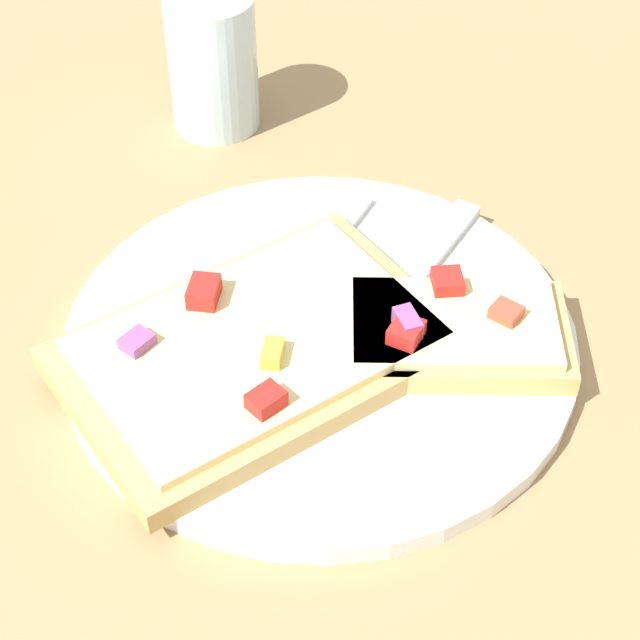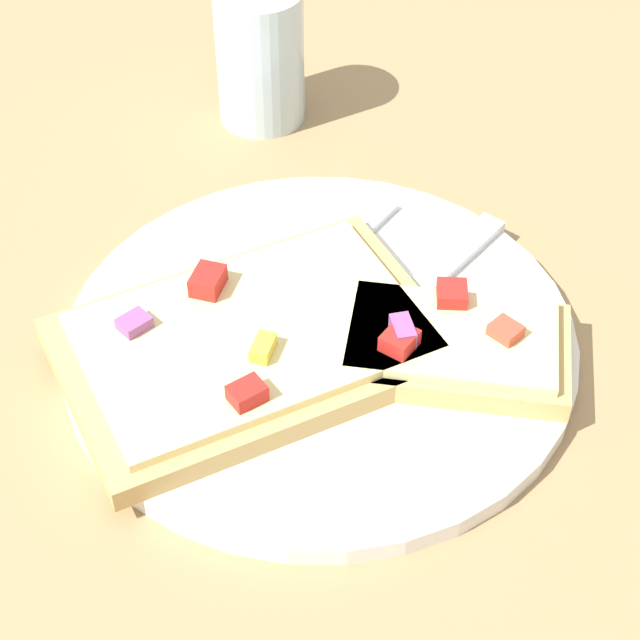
{
  "view_description": "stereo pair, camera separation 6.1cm",
  "coord_description": "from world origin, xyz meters",
  "px_view_note": "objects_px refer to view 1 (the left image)",
  "views": [
    {
      "loc": [
        -0.15,
        0.41,
        0.45
      ],
      "look_at": [
        0.0,
        0.0,
        0.02
      ],
      "focal_mm": 60.0,
      "sensor_mm": 36.0,
      "label": 1
    },
    {
      "loc": [
        -0.21,
        0.38,
        0.45
      ],
      "look_at": [
        0.0,
        0.0,
        0.02
      ],
      "focal_mm": 60.0,
      "sensor_mm": 36.0,
      "label": 2
    }
  ],
  "objects_px": {
    "pizza_slice_main": "(255,349)",
    "fork": "(281,307)",
    "drinking_glass": "(213,63)",
    "knife": "(401,291)",
    "pizza_slice_corner": "(453,331)",
    "plate": "(320,340)"
  },
  "relations": [
    {
      "from": "pizza_slice_main",
      "to": "fork",
      "type": "bearing_deg",
      "value": -142.3
    },
    {
      "from": "fork",
      "to": "pizza_slice_main",
      "type": "height_order",
      "value": "pizza_slice_main"
    },
    {
      "from": "pizza_slice_main",
      "to": "drinking_glass",
      "type": "bearing_deg",
      "value": -115.91
    },
    {
      "from": "knife",
      "to": "fork",
      "type": "bearing_deg",
      "value": -47.75
    },
    {
      "from": "fork",
      "to": "pizza_slice_corner",
      "type": "relative_size",
      "value": 1.39
    },
    {
      "from": "plate",
      "to": "pizza_slice_main",
      "type": "bearing_deg",
      "value": 53.24
    },
    {
      "from": "plate",
      "to": "pizza_slice_main",
      "type": "height_order",
      "value": "pizza_slice_main"
    },
    {
      "from": "pizza_slice_main",
      "to": "drinking_glass",
      "type": "relative_size",
      "value": 2.5
    },
    {
      "from": "fork",
      "to": "drinking_glass",
      "type": "bearing_deg",
      "value": -139.19
    },
    {
      "from": "fork",
      "to": "pizza_slice_main",
      "type": "relative_size",
      "value": 0.83
    },
    {
      "from": "pizza_slice_main",
      "to": "plate",
      "type": "bearing_deg",
      "value": 177.78
    },
    {
      "from": "plate",
      "to": "fork",
      "type": "bearing_deg",
      "value": -18.19
    },
    {
      "from": "knife",
      "to": "pizza_slice_corner",
      "type": "bearing_deg",
      "value": 63.66
    },
    {
      "from": "plate",
      "to": "pizza_slice_corner",
      "type": "relative_size",
      "value": 2.0
    },
    {
      "from": "knife",
      "to": "pizza_slice_corner",
      "type": "distance_m",
      "value": 0.05
    },
    {
      "from": "pizza_slice_main",
      "to": "drinking_glass",
      "type": "xyz_separation_m",
      "value": [
        0.13,
        -0.22,
        0.03
      ]
    },
    {
      "from": "fork",
      "to": "drinking_glass",
      "type": "height_order",
      "value": "drinking_glass"
    },
    {
      "from": "plate",
      "to": "drinking_glass",
      "type": "bearing_deg",
      "value": -51.17
    },
    {
      "from": "drinking_glass",
      "to": "pizza_slice_main",
      "type": "bearing_deg",
      "value": 119.55
    },
    {
      "from": "pizza_slice_main",
      "to": "drinking_glass",
      "type": "height_order",
      "value": "drinking_glass"
    },
    {
      "from": "fork",
      "to": "pizza_slice_main",
      "type": "distance_m",
      "value": 0.04
    },
    {
      "from": "knife",
      "to": "drinking_glass",
      "type": "xyz_separation_m",
      "value": [
        0.19,
        -0.14,
        0.04
      ]
    }
  ]
}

